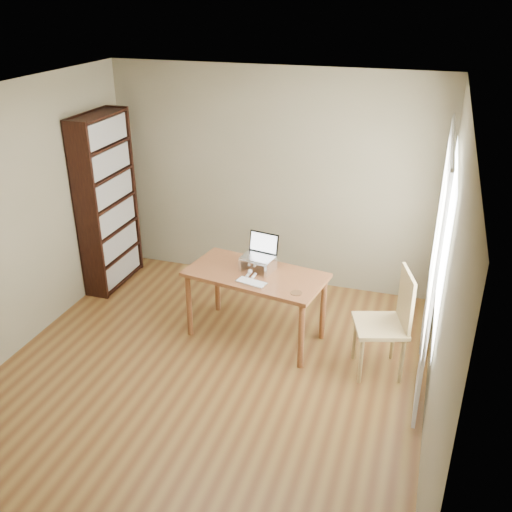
% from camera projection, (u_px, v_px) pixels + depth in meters
% --- Properties ---
extents(room, '(4.04, 4.54, 2.64)m').
position_uv_depth(room, '(201.00, 257.00, 4.81)').
color(room, '#593417').
rests_on(room, ground).
extents(bookshelf, '(0.30, 0.90, 2.10)m').
position_uv_depth(bookshelf, '(107.00, 202.00, 6.75)').
color(bookshelf, black).
rests_on(bookshelf, ground).
extents(curtains, '(0.03, 1.90, 2.25)m').
position_uv_depth(curtains, '(435.00, 262.00, 5.02)').
color(curtains, white).
rests_on(curtains, ground).
extents(desk, '(1.49, 0.92, 0.75)m').
position_uv_depth(desk, '(256.00, 282.00, 5.79)').
color(desk, brown).
rests_on(desk, ground).
extents(laptop_stand, '(0.32, 0.25, 0.13)m').
position_uv_depth(laptop_stand, '(258.00, 262.00, 5.78)').
color(laptop_stand, silver).
rests_on(laptop_stand, desk).
extents(laptop, '(0.35, 0.32, 0.23)m').
position_uv_depth(laptop, '(260.00, 251.00, 5.79)').
color(laptop, silver).
rests_on(laptop, laptop_stand).
extents(keyboard, '(0.33, 0.20, 0.02)m').
position_uv_depth(keyboard, '(251.00, 282.00, 5.55)').
color(keyboard, silver).
rests_on(keyboard, desk).
extents(coaster, '(0.11, 0.11, 0.01)m').
position_uv_depth(coaster, '(296.00, 293.00, 5.37)').
color(coaster, brown).
rests_on(coaster, desk).
extents(cat, '(0.25, 0.48, 0.15)m').
position_uv_depth(cat, '(257.00, 262.00, 5.82)').
color(cat, '#453C36').
rests_on(cat, desk).
extents(chair, '(0.59, 0.59, 1.06)m').
position_uv_depth(chair, '(390.00, 320.00, 5.26)').
color(chair, tan).
rests_on(chair, ground).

